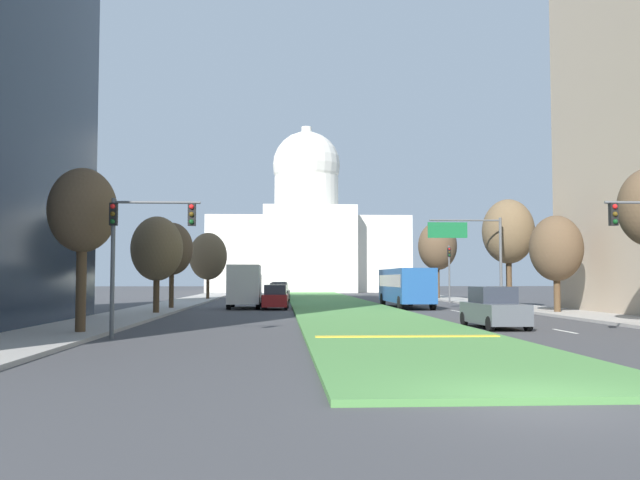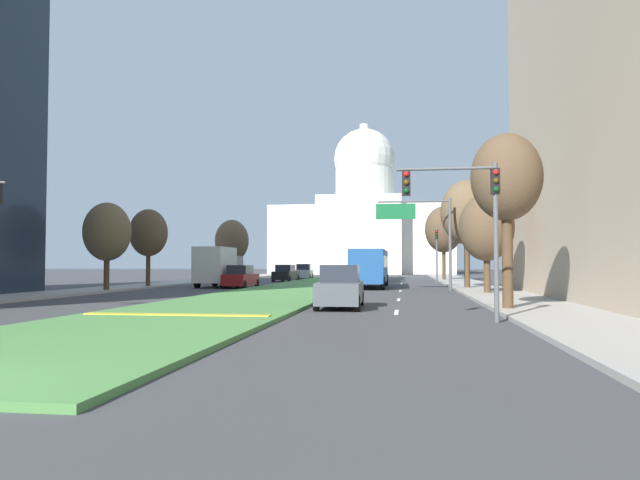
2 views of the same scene
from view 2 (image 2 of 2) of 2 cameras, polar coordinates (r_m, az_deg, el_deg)
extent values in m
plane|color=#3D3D3F|center=(61.80, 0.92, -4.02)|extent=(260.00, 260.00, 0.00)
cube|color=#4C8442|center=(56.43, 0.22, -4.12)|extent=(7.31, 97.56, 0.14)
cube|color=gold|center=(21.13, -13.60, -6.97)|extent=(6.58, 0.50, 0.04)
cube|color=silver|center=(23.65, 7.34, -6.88)|extent=(0.16, 2.40, 0.01)
cube|color=silver|center=(31.82, 7.55, -5.68)|extent=(0.16, 2.40, 0.01)
cube|color=silver|center=(41.73, 7.70, -4.86)|extent=(0.16, 2.40, 0.01)
cube|color=silver|center=(55.76, 7.82, -4.19)|extent=(0.16, 2.40, 0.01)
cube|color=silver|center=(58.93, 7.83, -4.09)|extent=(0.16, 2.40, 0.01)
cube|color=silver|center=(66.67, 7.87, -3.87)|extent=(0.16, 2.40, 0.01)
cube|color=#9E9991|center=(54.67, -14.48, -4.11)|extent=(4.00, 97.56, 0.15)
cube|color=#9E9991|center=(50.76, 14.34, -4.26)|extent=(4.00, 97.56, 0.15)
cube|color=silver|center=(115.82, 4.30, -0.14)|extent=(32.88, 25.29, 12.30)
cube|color=silver|center=(101.25, 3.74, 0.51)|extent=(14.47, 4.00, 13.53)
cylinder|color=silver|center=(116.62, 4.29, 4.81)|extent=(11.30, 11.30, 7.86)
sphere|color=silver|center=(117.51, 4.28, 7.73)|extent=(11.91, 11.91, 11.91)
cylinder|color=silver|center=(118.56, 4.27, 10.28)|extent=(1.80, 1.80, 3.00)
cylinder|color=#515456|center=(20.15, 16.52, -0.22)|extent=(0.16, 0.16, 5.20)
cube|color=black|center=(20.31, 16.45, 5.42)|extent=(0.28, 0.24, 0.84)
sphere|color=red|center=(20.21, 16.50, 6.26)|extent=(0.18, 0.18, 0.18)
sphere|color=#4C380F|center=(20.18, 16.51, 5.47)|extent=(0.18, 0.18, 0.18)
sphere|color=#0F4219|center=(20.14, 16.52, 4.69)|extent=(0.18, 0.18, 0.18)
cylinder|color=#515456|center=(20.21, 11.92, 6.71)|extent=(3.20, 0.10, 0.10)
cube|color=black|center=(20.10, 8.27, 5.43)|extent=(0.28, 0.24, 0.84)
sphere|color=red|center=(20.00, 8.26, 6.28)|extent=(0.18, 0.18, 0.18)
sphere|color=#4C380F|center=(19.96, 8.27, 5.49)|extent=(0.18, 0.18, 0.18)
sphere|color=#0F4219|center=(19.93, 8.27, 4.69)|extent=(0.18, 0.18, 0.18)
cylinder|color=#515456|center=(56.50, 11.14, -1.51)|extent=(0.16, 0.16, 5.20)
cube|color=black|center=(56.56, 11.12, 0.51)|extent=(0.28, 0.24, 0.84)
sphere|color=red|center=(56.43, 11.13, 0.81)|extent=(0.18, 0.18, 0.18)
sphere|color=#4C380F|center=(56.42, 11.13, 0.52)|extent=(0.18, 0.18, 0.18)
sphere|color=#0F4219|center=(56.40, 11.13, 0.24)|extent=(0.18, 0.18, 0.18)
cylinder|color=#515456|center=(42.60, 12.37, -0.40)|extent=(0.20, 0.20, 6.50)
cylinder|color=#515456|center=(42.69, 8.95, 3.67)|extent=(5.04, 0.12, 0.12)
cube|color=#146033|center=(42.58, 7.26, 2.73)|extent=(2.80, 0.08, 1.10)
cylinder|color=#4C3823|center=(24.81, 17.52, -1.39)|extent=(0.43, 0.43, 4.50)
ellipsoid|color=brown|center=(25.05, 17.44, 5.78)|extent=(2.81, 2.81, 3.51)
cylinder|color=#4C3823|center=(42.42, -19.78, -2.64)|extent=(0.38, 0.38, 3.06)
ellipsoid|color=brown|center=(42.47, -19.73, 0.75)|extent=(3.15, 3.15, 3.94)
cylinder|color=#4C3823|center=(37.40, 15.72, -2.74)|extent=(0.40, 0.40, 3.08)
ellipsoid|color=brown|center=(37.47, 15.68, 1.19)|extent=(3.28, 3.28, 4.11)
cylinder|color=#4C3823|center=(48.71, -16.15, -2.42)|extent=(0.34, 0.34, 3.40)
ellipsoid|color=brown|center=(48.77, -16.12, 0.68)|extent=(2.98, 2.98, 3.73)
cylinder|color=#4C3823|center=(45.13, 13.92, -1.76)|extent=(0.42, 0.42, 4.50)
ellipsoid|color=brown|center=(45.29, 13.88, 2.61)|extent=(3.82, 3.82, 4.78)
cylinder|color=#4C3823|center=(69.17, -8.46, -2.44)|extent=(0.33, 0.33, 3.30)
ellipsoid|color=brown|center=(69.22, -8.45, -0.08)|extent=(3.88, 3.88, 4.85)
cylinder|color=#4C3823|center=(66.60, 11.79, -1.97)|extent=(0.38, 0.38, 4.38)
ellipsoid|color=brown|center=(66.71, 11.77, 1.01)|extent=(4.07, 4.07, 5.08)
cube|color=#4C5156|center=(25.63, 1.95, -5.05)|extent=(1.93, 4.62, 0.90)
cube|color=#282D38|center=(25.78, 1.98, -3.21)|extent=(1.65, 2.24, 0.73)
cylinder|color=black|center=(23.77, 3.58, -6.11)|extent=(0.24, 0.65, 0.64)
cylinder|color=black|center=(23.90, -0.36, -6.09)|extent=(0.24, 0.65, 0.64)
cylinder|color=black|center=(27.43, 3.97, -5.59)|extent=(0.24, 0.65, 0.64)
cylinder|color=black|center=(27.54, 0.55, -5.58)|extent=(0.24, 0.65, 0.64)
cube|color=maroon|center=(46.67, -7.61, -3.79)|extent=(1.90, 4.39, 0.85)
cube|color=#282D38|center=(46.49, -7.67, -2.84)|extent=(1.61, 2.13, 0.70)
cylinder|color=black|center=(48.55, -7.89, -4.11)|extent=(0.24, 0.65, 0.64)
cylinder|color=black|center=(48.09, -6.08, -4.14)|extent=(0.24, 0.65, 0.64)
cylinder|color=black|center=(45.30, -9.23, -4.24)|extent=(0.24, 0.65, 0.64)
cylinder|color=black|center=(44.80, -7.30, -4.27)|extent=(0.24, 0.65, 0.64)
cube|color=black|center=(62.64, -3.30, -3.40)|extent=(2.12, 4.70, 0.86)
cube|color=#282D38|center=(62.46, -3.34, -2.69)|extent=(1.75, 2.30, 0.70)
cylinder|color=black|center=(64.66, -3.60, -3.66)|extent=(0.26, 0.65, 0.64)
cylinder|color=black|center=(64.23, -2.14, -3.67)|extent=(0.26, 0.65, 0.64)
cylinder|color=black|center=(61.10, -4.51, -3.74)|extent=(0.26, 0.65, 0.64)
cylinder|color=black|center=(60.65, -2.98, -3.75)|extent=(0.26, 0.65, 0.64)
cube|color=#BCBCC1|center=(74.15, -1.55, -3.21)|extent=(2.15, 4.45, 0.89)
cube|color=#282D38|center=(73.97, -1.56, -2.58)|extent=(1.78, 2.19, 0.73)
cylinder|color=black|center=(75.96, -2.06, -3.45)|extent=(0.26, 0.65, 0.64)
cylinder|color=black|center=(75.79, -0.77, -3.45)|extent=(0.26, 0.65, 0.64)
cylinder|color=black|center=(72.54, -2.36, -3.50)|extent=(0.26, 0.65, 0.64)
cylinder|color=black|center=(72.36, -1.02, -3.51)|extent=(0.26, 0.65, 0.64)
cube|color=#4C5156|center=(50.95, -8.92, -2.75)|extent=(2.30, 2.00, 2.20)
cube|color=silver|center=(47.90, -10.04, -2.35)|extent=(2.30, 4.40, 2.80)
cylinder|color=black|center=(51.29, -10.05, -3.85)|extent=(0.30, 0.90, 0.90)
cylinder|color=black|center=(50.68, -7.78, -3.89)|extent=(0.30, 0.90, 0.90)
cylinder|color=black|center=(47.23, -11.68, -3.98)|extent=(0.30, 0.90, 0.90)
cylinder|color=black|center=(46.56, -9.24, -4.03)|extent=(0.30, 0.90, 0.90)
cube|color=#1E4C8C|center=(47.32, 4.81, -2.50)|extent=(2.50, 11.00, 2.50)
cube|color=#232833|center=(47.32, 4.81, -2.08)|extent=(2.52, 10.12, 0.90)
cylinder|color=black|center=(42.99, 6.01, -4.13)|extent=(0.32, 1.00, 1.00)
cylinder|color=black|center=(43.14, 2.95, -4.13)|extent=(0.32, 1.00, 1.00)
cylinder|color=black|center=(51.18, 6.36, -3.82)|extent=(0.32, 1.00, 1.00)
cylinder|color=black|center=(51.31, 3.78, -3.83)|extent=(0.32, 1.00, 1.00)
camera|label=1|loc=(13.21, -102.98, 1.79)|focal=38.47mm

